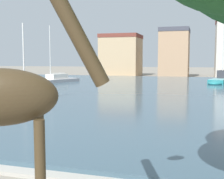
{
  "coord_description": "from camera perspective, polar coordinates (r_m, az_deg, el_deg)",
  "views": [
    {
      "loc": [
        3.92,
        -0.28,
        3.41
      ],
      "look_at": [
        0.41,
        11.53,
        2.2
      ],
      "focal_mm": 48.08,
      "sensor_mm": 36.0,
      "label": 1
    }
  ],
  "objects": [
    {
      "name": "harbor_water",
      "position": [
        33.59,
        9.79,
        -0.07
      ],
      "size": [
        78.85,
        50.79,
        0.27
      ],
      "primitive_type": "cube",
      "color": "#3D5666",
      "rests_on": "ground"
    },
    {
      "name": "townhouse_end_terrace",
      "position": [
        62.62,
        11.8,
        6.84
      ],
      "size": [
        5.78,
        7.8,
        9.76
      ],
      "color": "tan",
      "rests_on": "ground"
    },
    {
      "name": "sailboat_grey",
      "position": [
        42.93,
        -11.57,
        1.59
      ],
      "size": [
        5.05,
        9.88,
        8.18
      ],
      "color": "#939399",
      "rests_on": "ground"
    },
    {
      "name": "sailboat_red",
      "position": [
        23.41,
        -16.41,
        -1.98
      ],
      "size": [
        4.29,
        9.29,
        6.15
      ],
      "color": "red",
      "rests_on": "ground"
    },
    {
      "name": "townhouse_narrow_midrow",
      "position": [
        66.37,
        1.74,
        6.55
      ],
      "size": [
        8.36,
        7.72,
        8.98
      ],
      "color": "tan",
      "rests_on": "ground"
    },
    {
      "name": "sailboat_teal",
      "position": [
        44.35,
        20.21,
        1.7
      ],
      "size": [
        4.64,
        9.49,
        9.33
      ],
      "color": "teal",
      "rests_on": "ground"
    },
    {
      "name": "giraffe_statue",
      "position": [
        5.14,
        -18.93,
        -2.47
      ],
      "size": [
        2.8,
        1.97,
        5.31
      ],
      "color": "#42331E",
      "rests_on": "ground"
    },
    {
      "name": "quay_edge_coping",
      "position": [
        9.15,
        -10.49,
        -15.97
      ],
      "size": [
        78.85,
        0.5,
        0.12
      ],
      "primitive_type": "cube",
      "color": "#ADA89E",
      "rests_on": "ground"
    }
  ]
}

